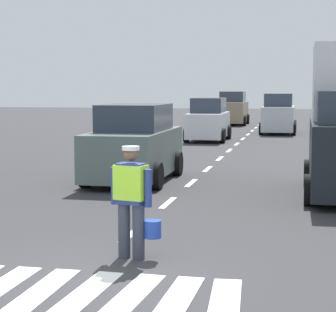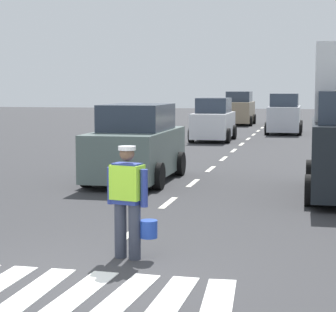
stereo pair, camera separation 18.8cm
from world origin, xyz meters
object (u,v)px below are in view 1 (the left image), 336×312
object	(u,v)px
car_oncoming_lead	(134,145)
car_oncoming_third	(233,109)
road_worker	(133,196)
car_oncoming_second	(208,121)
car_outgoing_far	(278,115)

from	to	relation	value
car_oncoming_lead	car_oncoming_third	world-z (taller)	car_oncoming_third
road_worker	car_oncoming_second	size ratio (longest dim) A/B	0.43
car_oncoming_lead	car_outgoing_far	xyz separation A→B (m)	(3.13, 19.13, 0.05)
car_oncoming_second	car_outgoing_far	size ratio (longest dim) A/B	0.92
road_worker	car_outgoing_far	world-z (taller)	car_outgoing_far
road_worker	car_outgoing_far	bearing A→B (deg)	87.61
car_oncoming_lead	car_outgoing_far	bearing A→B (deg)	80.72
car_oncoming_third	car_oncoming_second	world-z (taller)	car_oncoming_third
road_worker	car_oncoming_lead	bearing A→B (deg)	104.59
car_outgoing_far	car_oncoming_third	bearing A→B (deg)	113.22
car_oncoming_second	car_outgoing_far	bearing A→B (deg)	61.18
road_worker	car_outgoing_far	distance (m)	26.86
car_oncoming_lead	road_worker	bearing A→B (deg)	-75.41
road_worker	car_oncoming_third	xyz separation A→B (m)	(-2.23, 34.65, 0.11)
car_oncoming_second	road_worker	bearing A→B (deg)	-84.75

